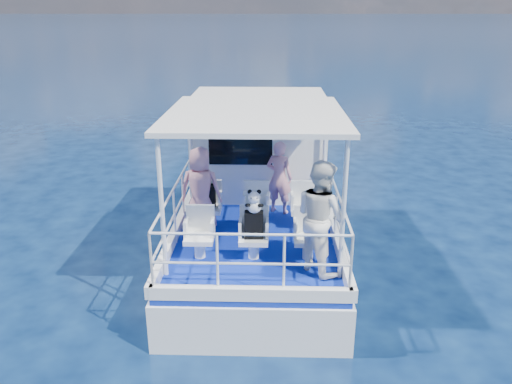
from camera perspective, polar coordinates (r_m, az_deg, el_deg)
ground at (r=9.80m, az=-0.03°, el=-9.19°), size 2000.00×2000.00×0.00m
hull at (r=10.69m, az=0.13°, el=-6.58°), size 3.00×7.00×1.60m
deck at (r=10.34m, az=0.13°, el=-2.36°), size 2.90×6.90×0.10m
cabin at (r=11.21m, az=0.32°, el=5.62°), size 2.85×2.00×2.20m
canopy at (r=8.52m, az=-0.08°, el=8.89°), size 3.00×3.20×0.08m
canopy_posts at (r=8.76m, az=-0.09°, el=1.49°), size 2.77×2.97×2.20m
railings at (r=8.67m, az=-0.15°, el=-2.95°), size 2.84×3.59×1.00m
seat_port_fwd at (r=9.57m, az=-5.40°, el=-2.78°), size 0.48×0.46×0.38m
seat_center_fwd at (r=9.51m, az=0.00°, el=-2.86°), size 0.48×0.46×0.38m
seat_stbd_fwd at (r=9.52m, az=5.43°, el=-2.91°), size 0.48×0.46×0.38m
seat_port_aft at (r=8.40m, az=-6.45°, el=-6.21°), size 0.48×0.46×0.38m
seat_center_aft at (r=8.32m, az=-0.27°, el=-6.33°), size 0.48×0.46×0.38m
seat_stbd_aft at (r=8.34m, az=5.96°, el=-6.38°), size 0.48×0.46×0.38m
passenger_port_fwd at (r=9.25m, az=-6.35°, el=0.34°), size 0.62×0.47×1.58m
passenger_stbd_fwd at (r=10.00m, az=2.68°, el=1.68°), size 0.64×0.53×1.49m
passenger_stbd_aft at (r=7.74m, az=7.38°, el=-2.81°), size 1.07×1.11×1.80m
backpack_port at (r=9.41m, az=-5.72°, el=-0.49°), size 0.34×0.19×0.45m
backpack_center at (r=8.13m, az=-0.25°, el=-3.76°), size 0.30×0.17×0.46m
compact_camera at (r=9.30m, az=-5.71°, el=0.96°), size 0.11×0.06×0.06m
panda at (r=7.94m, az=-0.20°, el=-1.07°), size 0.25×0.21×0.39m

